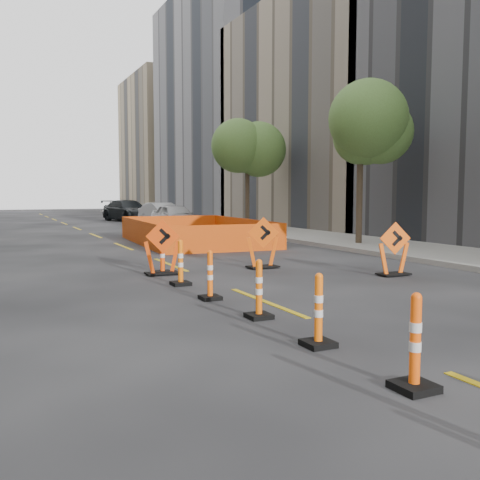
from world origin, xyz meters
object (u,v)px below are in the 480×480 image
channelizer_3 (319,310)px  chevron_sign_left (162,247)px  channelizer_5 (210,275)px  channelizer_6 (181,263)px  parked_car_mid (162,214)px  chevron_sign_right (394,249)px  channelizer_4 (259,289)px  parked_car_far (128,211)px  channelizer_2 (415,342)px  channelizer_7 (162,254)px  parked_car_near (175,217)px  chevron_sign_center (263,243)px

channelizer_3 → chevron_sign_left: size_ratio=0.71×
channelizer_5 → channelizer_3: bearing=-88.2°
channelizer_5 → chevron_sign_left: size_ratio=0.69×
channelizer_6 → parked_car_mid: parked_car_mid is taller
channelizer_5 → chevron_sign_right: 5.45m
parked_car_mid → channelizer_4: bearing=-112.7°
channelizer_3 → parked_car_far: bearing=80.7°
channelizer_3 → channelizer_6: size_ratio=0.98×
channelizer_2 → parked_car_far: 36.26m
chevron_sign_right → parked_car_mid: bearing=102.4°
channelizer_7 → chevron_sign_right: 5.93m
channelizer_2 → channelizer_4: channelizer_2 is taller
parked_car_near → channelizer_7: bearing=-112.6°
chevron_sign_left → parked_car_far: 27.43m
channelizer_4 → chevron_sign_center: 6.02m
channelizer_7 → chevron_sign_right: size_ratio=0.77×
chevron_sign_left → chevron_sign_right: (5.28, -2.65, -0.03)m
chevron_sign_right → parked_car_far: bearing=104.8°
channelizer_6 → channelizer_7: channelizer_7 is taller
chevron_sign_right → channelizer_6: bearing=-174.8°
channelizer_3 → channelizer_7: 7.28m
channelizer_3 → channelizer_6: bearing=91.1°
parked_car_mid → parked_car_far: 5.66m
chevron_sign_left → parked_car_mid: 22.25m
chevron_sign_center → parked_car_near: (2.84, 16.27, 0.04)m
channelizer_2 → chevron_sign_left: bearing=90.1°
channelizer_5 → channelizer_7: 3.64m
channelizer_6 → parked_car_near: (5.82, 17.93, 0.23)m
channelizer_5 → chevron_sign_right: chevron_sign_right is taller
channelizer_4 → chevron_sign_center: bearing=61.7°
channelizer_6 → parked_car_mid: 23.90m
channelizer_6 → chevron_sign_right: bearing=-10.1°
chevron_sign_right → parked_car_mid: 23.96m
channelizer_2 → parked_car_mid: size_ratio=0.24×
channelizer_2 → parked_car_near: (5.72, 25.20, 0.23)m
channelizer_7 → chevron_sign_center: (2.85, -0.16, 0.19)m
channelizer_3 → parked_car_mid: parked_car_mid is taller
channelizer_6 → chevron_sign_center: 3.42m
channelizer_6 → channelizer_5: bearing=-90.5°
channelizer_3 → chevron_sign_left: chevron_sign_left is taller
channelizer_4 → channelizer_3: bearing=-90.8°
channelizer_4 → chevron_sign_center: size_ratio=0.70×
parked_car_near → channelizer_6: bearing=-111.1°
chevron_sign_left → channelizer_7: bearing=91.6°
parked_car_mid → chevron_sign_left: bearing=-116.0°
channelizer_3 → chevron_sign_left: 7.15m
channelizer_2 → channelizer_5: size_ratio=1.08×
channelizer_5 → parked_car_far: (5.67, 30.37, 0.31)m
channelizer_2 → channelizer_5: bearing=91.2°
channelizer_4 → parked_car_mid: size_ratio=0.22×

